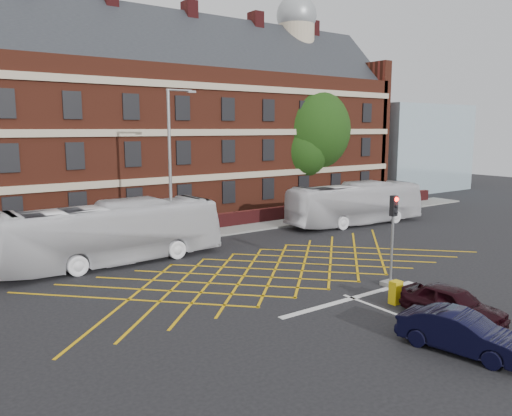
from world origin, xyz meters
TOP-DOWN VIEW (x-y plane):
  - ground at (0.00, 0.00)m, footprint 120.00×120.00m
  - victorian_building at (0.25, 22.00)m, footprint 51.00×12.17m
  - boundary_wall at (0.00, 13.00)m, footprint 56.00×0.50m
  - far_pavement at (0.00, 12.00)m, footprint 60.00×3.00m
  - glass_block at (34.00, 21.00)m, footprint 14.00×10.00m
  - box_junction_hatching at (0.00, 2.00)m, footprint 8.22×8.22m
  - stop_line at (0.00, -3.50)m, footprint 8.00×0.30m
  - centre_line at (0.00, -10.00)m, footprint 0.15×14.00m
  - bus_left at (-6.42, 8.12)m, footprint 12.21×3.15m
  - bus_right at (12.66, 8.32)m, footprint 11.70×3.80m
  - car_navy at (-0.95, -9.26)m, footprint 2.25×4.29m
  - car_maroon at (1.22, -7.51)m, footprint 1.82×4.08m
  - deciduous_tree at (16.22, 18.30)m, footprint 8.43×8.40m
  - traffic_light_near at (2.74, -3.30)m, footprint 0.70×0.70m
  - street_lamp at (-2.72, 8.39)m, footprint 2.25×1.00m
  - utility_cabinet at (0.98, -5.01)m, footprint 0.47×0.39m

SIDE VIEW (x-z plane):
  - ground at x=0.00m, z-range 0.00..0.00m
  - box_junction_hatching at x=0.00m, z-range 0.00..0.02m
  - stop_line at x=0.00m, z-range 0.00..0.02m
  - centre_line at x=0.00m, z-range 0.00..0.02m
  - far_pavement at x=0.00m, z-range 0.00..0.12m
  - utility_cabinet at x=0.98m, z-range 0.00..0.98m
  - boundary_wall at x=0.00m, z-range 0.00..1.10m
  - car_navy at x=-0.95m, z-range 0.00..1.34m
  - car_maroon at x=1.22m, z-range 0.00..1.36m
  - bus_right at x=12.66m, z-range 0.00..3.20m
  - bus_left at x=-6.42m, z-range 0.00..3.38m
  - traffic_light_near at x=2.74m, z-range -0.37..3.90m
  - street_lamp at x=-2.72m, z-range -1.44..8.09m
  - glass_block at x=34.00m, z-range 0.00..10.00m
  - deciduous_tree at x=16.22m, z-range 0.91..12.29m
  - victorian_building at x=0.25m, z-range -2.36..18.04m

